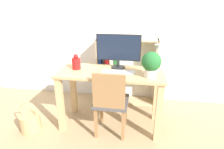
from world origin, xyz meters
name	(u,v)px	position (x,y,z in m)	size (l,w,h in m)	color
ground_plane	(111,124)	(0.00, 0.00, 0.00)	(10.00, 10.00, 0.00)	tan
wall_back	(120,20)	(0.00, 0.87, 1.30)	(8.00, 0.05, 2.60)	white
desk	(111,84)	(0.00, 0.00, 0.59)	(1.29, 0.56, 0.75)	tan
monitor	(118,49)	(0.07, 0.16, 1.00)	(0.56, 0.17, 0.43)	#232326
keyboard	(118,72)	(0.10, -0.02, 0.76)	(0.40, 0.11, 0.02)	silver
vase	(76,63)	(-0.44, 0.03, 0.83)	(0.10, 0.10, 0.19)	red
desk_lamp	(157,55)	(0.54, 0.07, 0.96)	(0.10, 0.19, 0.34)	#B7B7BC
potted_plant	(151,63)	(0.47, -0.11, 0.91)	(0.22, 0.22, 0.29)	silver
chair	(111,101)	(0.03, -0.19, 0.46)	(0.40, 0.40, 0.84)	#4C4C51
bookshelf	(115,72)	(-0.05, 0.70, 0.50)	(0.92, 0.28, 1.04)	#D8BC8C
basket	(30,122)	(-1.00, -0.28, 0.12)	(0.26, 0.26, 0.39)	tan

